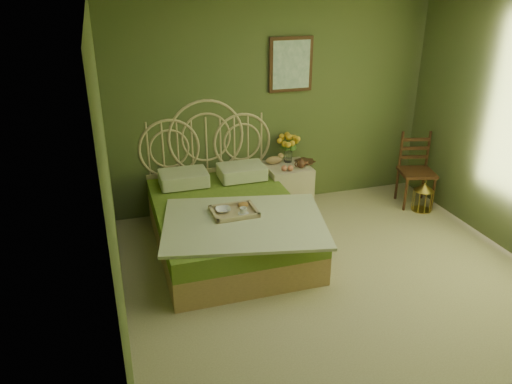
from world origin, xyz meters
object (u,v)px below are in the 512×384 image
object	(u,v)px
birdcage	(423,197)
chair	(414,165)
bed	(227,220)
nightstand	(287,181)

from	to	relation	value
birdcage	chair	bearing A→B (deg)	90.00
bed	nightstand	distance (m)	1.18
bed	nightstand	bearing A→B (deg)	36.34
birdcage	nightstand	bearing A→B (deg)	160.05
chair	bed	bearing A→B (deg)	-156.87
birdcage	bed	bearing A→B (deg)	-177.25
bed	birdcage	distance (m)	2.55
chair	birdcage	size ratio (longest dim) A/B	2.53
nightstand	chair	distance (m)	1.63
nightstand	birdcage	distance (m)	1.71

